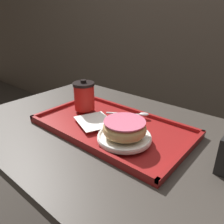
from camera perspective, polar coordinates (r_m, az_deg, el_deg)
The scene contains 7 objects.
cafe_table at distance 0.83m, azimuth -0.39°, elevation -13.54°, with size 1.03×0.68×0.70m.
serving_tray at distance 0.75m, azimuth -0.00°, elevation -3.95°, with size 0.53×0.30×0.02m.
napkin_paper at distance 0.75m, azimuth -4.61°, elevation -2.37°, with size 0.16×0.15×0.00m.
coffee_cup_front at distance 0.84m, azimuth -7.28°, elevation 4.21°, with size 0.08×0.08×0.12m.
plate_with_chocolate_donut at distance 0.65m, azimuth 3.23°, elevation -6.51°, with size 0.16×0.16×0.01m.
donut_chocolate_glazed at distance 0.63m, azimuth 3.29°, elevation -4.16°, with size 0.13×0.13×0.05m.
spoon at distance 0.80m, azimuth 6.61°, elevation -0.54°, with size 0.14×0.09×0.01m.
Camera 1 is at (0.43, -0.50, 1.07)m, focal length 35.00 mm.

